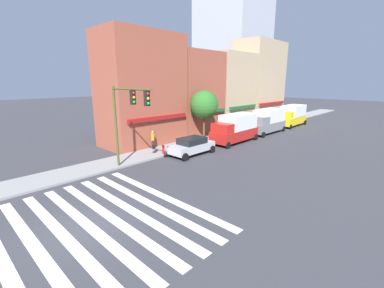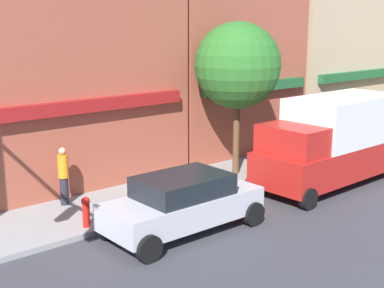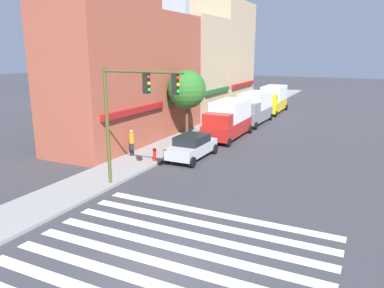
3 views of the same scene
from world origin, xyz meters
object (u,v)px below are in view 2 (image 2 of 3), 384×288
at_px(pedestrian_grey_coat, 324,129).
at_px(fire_hydrant, 86,210).
at_px(street_tree, 238,66).
at_px(box_truck_red, 334,140).
at_px(pedestrian_orange_vest, 64,175).
at_px(sedan_silver, 183,202).

height_order(pedestrian_grey_coat, fire_hydrant, pedestrian_grey_coat).
relative_size(fire_hydrant, street_tree, 0.16).
relative_size(box_truck_red, pedestrian_grey_coat, 3.52).
xyz_separation_m(box_truck_red, fire_hydrant, (-8.74, 1.70, -0.97)).
bearing_deg(fire_hydrant, pedestrian_grey_coat, 5.64).
height_order(pedestrian_orange_vest, pedestrian_grey_coat, same).
xyz_separation_m(sedan_silver, pedestrian_grey_coat, (10.31, 2.91, 0.23)).
bearing_deg(fire_hydrant, box_truck_red, -11.00).
bearing_deg(street_tree, pedestrian_orange_vest, 171.76).
xyz_separation_m(pedestrian_orange_vest, pedestrian_grey_coat, (11.85, -0.81, 0.00)).
relative_size(pedestrian_grey_coat, street_tree, 0.33).
relative_size(sedan_silver, street_tree, 0.81).
height_order(pedestrian_orange_vest, fire_hydrant, pedestrian_orange_vest).
distance_m(pedestrian_orange_vest, fire_hydrant, 2.12).
bearing_deg(box_truck_red, street_tree, 124.07).
bearing_deg(box_truck_red, fire_hydrant, 168.36).
xyz_separation_m(pedestrian_grey_coat, fire_hydrant, (-12.27, -1.21, -0.46)).
height_order(pedestrian_orange_vest, street_tree, street_tree).
xyz_separation_m(pedestrian_orange_vest, street_tree, (6.38, -0.92, 2.97)).
relative_size(sedan_silver, box_truck_red, 0.71).
bearing_deg(street_tree, fire_hydrant, -170.82).
bearing_deg(pedestrian_grey_coat, fire_hydrant, 131.31).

